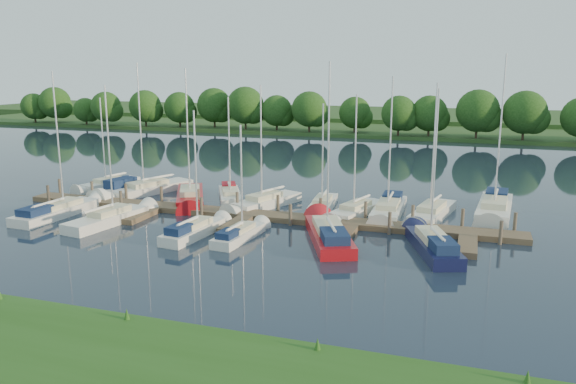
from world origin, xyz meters
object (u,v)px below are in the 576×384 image
(sailboat_n_5, at_px, (264,204))
(sailboat_s_2, at_px, (195,231))
(motorboat, at_px, (119,191))
(dock, at_px, (248,217))
(sailboat_n_0, at_px, (108,185))

(sailboat_n_5, relative_size, sailboat_s_2, 1.17)
(motorboat, distance_m, sailboat_s_2, 15.73)
(dock, relative_size, sailboat_n_5, 3.84)
(dock, xyz_separation_m, sailboat_n_0, (-17.19, 6.48, 0.07))
(dock, bearing_deg, sailboat_s_2, -109.16)
(motorboat, height_order, sailboat_s_2, sailboat_s_2)
(sailboat_n_0, relative_size, sailboat_s_2, 1.00)
(sailboat_n_0, xyz_separation_m, motorboat, (2.81, -2.22, 0.10))
(motorboat, bearing_deg, sailboat_n_5, -170.48)
(motorboat, xyz_separation_m, sailboat_s_2, (12.58, -9.45, -0.04))
(motorboat, bearing_deg, sailboat_s_2, 153.78)
(dock, distance_m, sailboat_n_0, 18.37)
(sailboat_n_0, xyz_separation_m, sailboat_s_2, (15.39, -11.67, 0.06))
(sailboat_n_0, height_order, motorboat, sailboat_n_0)
(motorboat, relative_size, sailboat_n_5, 0.59)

